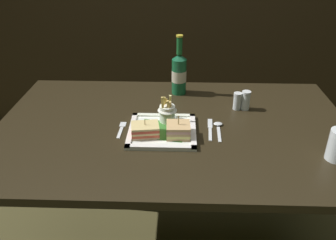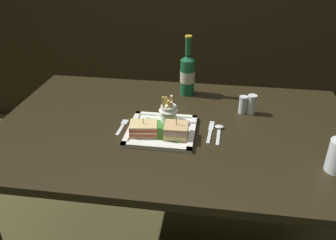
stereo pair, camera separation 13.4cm
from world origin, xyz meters
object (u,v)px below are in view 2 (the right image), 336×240
Objects in this scene: dining_table at (174,148)px; beer_bottle at (187,74)px; square_plate at (161,131)px; spoon at (219,130)px; pepper_shaker at (252,106)px; salt_shaker at (243,106)px; sandwich_half_left at (144,129)px; knife at (210,131)px; sandwich_half_right at (176,131)px; fork at (122,126)px; fries_cup at (168,110)px.

beer_bottle reaches higher than dining_table.
square_plate is 1.80× the size of spoon.
salt_shaker is at bearing 180.00° from pepper_shaker.
dining_table is 0.37m from beer_bottle.
sandwich_half_left is (-0.10, -0.09, 0.13)m from dining_table.
sandwich_half_right is at bearing -149.56° from knife.
sandwich_half_left is (-0.06, -0.04, 0.03)m from square_plate.
fork is at bearing -159.45° from pepper_shaker.
fries_cup is 0.32m from salt_shaker.
dining_table is 11.59× the size of fork.
pepper_shaker is (0.13, 0.16, 0.03)m from spoon.
spoon is at bearing 11.50° from square_plate.
fries_cup is (-0.03, 0.02, 0.16)m from dining_table.
pepper_shaker reaches higher than sandwich_half_left.
fries_cup is 0.19m from fork.
sandwich_half_left is at bearing -138.43° from dining_table.
spoon is (0.16, -0.32, -0.10)m from beer_bottle.
dining_table is at bearing 176.54° from spoon.
salt_shaker is at bearing 21.97° from fork.
knife is 0.24m from pepper_shaker.
square_plate is at bearing 148.93° from sandwich_half_right.
square_plate is at bearing -127.61° from dining_table.
fork is (-0.10, 0.06, -0.03)m from sandwich_half_left.
pepper_shaker is at bearing 0.00° from salt_shaker.
pepper_shaker is (0.28, 0.25, 0.00)m from sandwich_half_right.
spoon reaches higher than dining_table.
square_plate is 0.37m from salt_shaker.
square_plate is 0.40m from pepper_shaker.
beer_bottle is (0.02, 0.31, 0.20)m from dining_table.
dining_table is at bearing -150.02° from salt_shaker.
sandwich_half_right is (0.06, -0.04, 0.03)m from square_plate.
spoon is at bearing 14.33° from knife.
fries_cup is at bearing 112.52° from sandwich_half_right.
fork is (-0.22, 0.06, -0.03)m from sandwich_half_right.
spoon is at bearing -64.17° from beer_bottle.
sandwich_half_right is 0.35m from salt_shaker.
square_plate is 0.38m from beer_bottle.
fork is at bearing -122.21° from beer_bottle.
sandwich_half_right is 0.23m from fork.
pepper_shaker is at bearing 22.85° from fries_cup.
square_plate is 0.08m from sandwich_half_left.
salt_shaker is (0.09, 0.16, 0.03)m from spoon.
fork is at bearing 165.66° from sandwich_half_right.
beer_bottle reaches higher than fries_cup.
sandwich_half_right reaches higher than pepper_shaker.
dining_table is 9.92× the size of spoon.
fries_cup is at bearing 76.81° from square_plate.
fork is at bearing -163.91° from fries_cup.
fork is (-0.18, -0.05, -0.06)m from fries_cup.
beer_bottle is at bearing 80.75° from square_plate.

